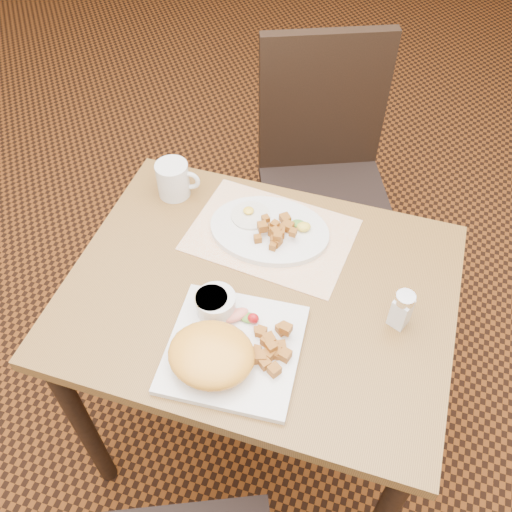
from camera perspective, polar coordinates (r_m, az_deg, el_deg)
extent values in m
plane|color=black|center=(1.99, 0.25, -16.39)|extent=(8.00, 8.00, 0.00)
cube|color=brown|center=(1.35, 0.35, -3.69)|extent=(0.90, 0.70, 0.03)
cylinder|color=black|center=(1.66, -16.87, -15.92)|extent=(0.05, 0.05, 0.71)
cylinder|color=black|center=(1.92, -8.46, -0.59)|extent=(0.05, 0.05, 0.71)
cylinder|color=black|center=(1.82, 15.41, -6.44)|extent=(0.05, 0.05, 0.71)
cube|color=black|center=(1.97, 6.97, 5.11)|extent=(0.55, 0.55, 0.05)
cylinder|color=black|center=(2.29, 10.10, 4.26)|extent=(0.04, 0.04, 0.42)
cylinder|color=black|center=(2.07, 12.11, -2.86)|extent=(0.04, 0.04, 0.42)
cylinder|color=black|center=(2.23, 1.08, 3.74)|extent=(0.04, 0.04, 0.42)
cylinder|color=black|center=(2.00, 2.13, -3.65)|extent=(0.04, 0.04, 0.42)
cube|color=black|center=(1.94, 6.71, 14.95)|extent=(0.40, 0.20, 0.50)
cube|color=white|center=(1.45, 1.52, 2.14)|extent=(0.43, 0.32, 0.00)
cube|color=silver|center=(1.24, -2.23, -9.26)|extent=(0.30, 0.30, 0.02)
ellipsoid|color=#F7A930|center=(1.19, -4.48, -9.80)|extent=(0.18, 0.16, 0.07)
ellipsoid|color=#F7A930|center=(1.19, -3.62, -11.43)|extent=(0.07, 0.07, 0.02)
ellipsoid|color=#F7A930|center=(1.23, -6.57, -8.39)|extent=(0.07, 0.07, 0.02)
cylinder|color=silver|center=(1.27, -4.02, -4.77)|extent=(0.09, 0.09, 0.05)
cylinder|color=beige|center=(1.25, -4.52, -4.23)|extent=(0.07, 0.07, 0.01)
ellipsoid|color=#387223|center=(1.26, -0.75, -6.19)|extent=(0.04, 0.03, 0.01)
ellipsoid|color=red|center=(1.25, -0.27, -6.25)|extent=(0.03, 0.03, 0.03)
ellipsoid|color=#F28C72|center=(1.26, -2.00, -5.93)|extent=(0.06, 0.06, 0.02)
cylinder|color=white|center=(1.46, -0.54, 4.08)|extent=(0.10, 0.10, 0.01)
ellipsoid|color=yellow|center=(1.46, -0.75, 4.58)|extent=(0.03, 0.03, 0.01)
ellipsoid|color=#387223|center=(1.44, 4.32, 3.21)|extent=(0.04, 0.03, 0.01)
ellipsoid|color=yellow|center=(1.43, 4.80, 2.93)|extent=(0.05, 0.04, 0.02)
cube|color=white|center=(1.29, 14.28, -5.46)|extent=(0.05, 0.05, 0.08)
cylinder|color=silver|center=(1.25, 14.71, -4.15)|extent=(0.06, 0.06, 0.02)
cylinder|color=silver|center=(1.54, -8.30, 7.59)|extent=(0.09, 0.09, 0.10)
torus|color=silver|center=(1.53, -6.67, 7.51)|extent=(0.06, 0.02, 0.06)
cube|color=#AE651C|center=(1.21, 1.90, -9.65)|extent=(0.03, 0.03, 0.02)
cube|color=#AE651C|center=(1.22, 1.69, -8.75)|extent=(0.03, 0.03, 0.02)
cube|color=#AE651C|center=(1.20, -0.17, -10.08)|extent=(0.03, 0.03, 0.02)
cube|color=#AE651C|center=(1.20, 0.93, -10.73)|extent=(0.03, 0.03, 0.02)
cube|color=#AE651C|center=(1.21, 2.16, -9.73)|extent=(0.02, 0.02, 0.02)
cube|color=#AE651C|center=(1.22, 3.02, -7.28)|extent=(0.03, 0.03, 0.02)
cube|color=#AE651C|center=(1.22, 1.46, -9.16)|extent=(0.03, 0.03, 0.02)
cube|color=#AE651C|center=(1.22, 1.11, -8.53)|extent=(0.03, 0.03, 0.02)
cube|color=#AE651C|center=(1.24, 0.52, -7.59)|extent=(0.02, 0.02, 0.02)
cube|color=#AE651C|center=(1.21, 1.56, -9.70)|extent=(0.02, 0.02, 0.02)
cube|color=#AE651C|center=(1.20, 0.43, -10.05)|extent=(0.03, 0.03, 0.02)
cube|color=#AE651C|center=(1.24, 0.17, -7.53)|extent=(0.02, 0.02, 0.02)
cube|color=#AE651C|center=(1.21, 1.27, -9.80)|extent=(0.03, 0.03, 0.02)
cube|color=#AE651C|center=(1.24, 2.62, -7.29)|extent=(0.03, 0.03, 0.02)
cube|color=#AE651C|center=(1.21, 2.93, -9.86)|extent=(0.03, 0.03, 0.02)
cube|color=#AE651C|center=(1.19, 1.84, -11.32)|extent=(0.03, 0.03, 0.02)
cube|color=#AE651C|center=(1.22, 2.52, -8.96)|extent=(0.03, 0.03, 0.02)
cube|color=#AE651C|center=(1.20, 1.54, -9.09)|extent=(0.03, 0.03, 0.02)
cube|color=#AE651C|center=(1.21, 0.69, -10.04)|extent=(0.03, 0.02, 0.02)
cube|color=#AE651C|center=(1.23, 1.31, -8.35)|extent=(0.03, 0.03, 0.02)
cube|color=#AE651C|center=(1.21, 2.47, -9.81)|extent=(0.03, 0.03, 0.02)
cube|color=#AE651C|center=(1.22, 0.10, -9.40)|extent=(0.02, 0.02, 0.02)
cube|color=#AE651C|center=(1.41, 2.41, 2.40)|extent=(0.03, 0.03, 0.02)
cube|color=#AE651C|center=(1.39, 2.08, 1.51)|extent=(0.03, 0.03, 0.02)
cube|color=#AE651C|center=(1.41, 1.89, 2.39)|extent=(0.03, 0.03, 0.02)
cube|color=#AE651C|center=(1.42, 1.91, 2.38)|extent=(0.02, 0.02, 0.02)
cube|color=#AE651C|center=(1.40, 3.73, 2.38)|extent=(0.02, 0.02, 0.02)
cube|color=#AE651C|center=(1.40, 0.17, 1.74)|extent=(0.02, 0.02, 0.02)
cube|color=#AE651C|center=(1.43, 3.18, 2.99)|extent=(0.03, 0.03, 0.02)
cube|color=#AE651C|center=(1.43, 0.97, 3.76)|extent=(0.02, 0.02, 0.01)
cube|color=#AE651C|center=(1.40, 0.64, 2.94)|extent=(0.03, 0.03, 0.02)
cube|color=#AE651C|center=(1.42, 2.39, 2.64)|extent=(0.03, 0.02, 0.02)
cube|color=#AE651C|center=(1.43, 1.61, 2.87)|extent=(0.03, 0.02, 0.02)
cube|color=#AE651C|center=(1.42, 1.76, 2.74)|extent=(0.03, 0.03, 0.02)
cube|color=#AE651C|center=(1.39, 1.73, 1.03)|extent=(0.02, 0.02, 0.02)
cube|color=#AE651C|center=(1.39, 1.94, 2.43)|extent=(0.03, 0.03, 0.02)
cube|color=#AE651C|center=(1.42, 2.18, 2.70)|extent=(0.02, 0.02, 0.02)
cube|color=#AE651C|center=(1.45, 2.92, 3.75)|extent=(0.03, 0.03, 0.02)
cube|color=#AE651C|center=(1.41, 1.90, 3.15)|extent=(0.02, 0.02, 0.02)
cube|color=#AE651C|center=(1.44, 1.87, 3.11)|extent=(0.02, 0.02, 0.01)
cube|color=#AE651C|center=(1.40, 2.01, 1.78)|extent=(0.02, 0.02, 0.02)
cube|color=#AE651C|center=(1.38, 2.20, 1.97)|extent=(0.02, 0.02, 0.02)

